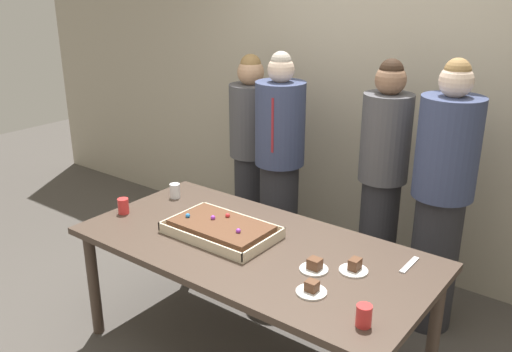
{
  "coord_description": "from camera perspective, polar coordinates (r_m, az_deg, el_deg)",
  "views": [
    {
      "loc": [
        1.68,
        -2.18,
        2.17
      ],
      "look_at": [
        -0.09,
        0.15,
        1.1
      ],
      "focal_mm": 38.1,
      "sensor_mm": 36.0,
      "label": 1
    }
  ],
  "objects": [
    {
      "name": "plated_slice_near_right",
      "position": [
        2.87,
        10.26,
        -9.44
      ],
      "size": [
        0.15,
        0.15,
        0.07
      ],
      "color": "white",
      "rests_on": "party_table"
    },
    {
      "name": "party_table",
      "position": [
        3.13,
        -0.39,
        -8.41
      ],
      "size": [
        2.04,
        1.01,
        0.75
      ],
      "color": "#47382D",
      "rests_on": "ground_plane"
    },
    {
      "name": "interior_back_panel",
      "position": [
        4.19,
        13.31,
        10.31
      ],
      "size": [
        8.0,
        0.12,
        3.0
      ],
      "primitive_type": "cube",
      "color": "#B2A893",
      "rests_on": "ground_plane"
    },
    {
      "name": "person_serving_front",
      "position": [
        3.53,
        18.89,
        -2.18
      ],
      "size": [
        0.37,
        0.37,
        1.75
      ],
      "rotation": [
        0.0,
        0.0,
        -2.33
      ],
      "color": "#28282D",
      "rests_on": "ground_plane"
    },
    {
      "name": "drink_cup_middle",
      "position": [
        3.75,
        -8.51,
        -1.55
      ],
      "size": [
        0.07,
        0.07,
        0.1
      ],
      "primitive_type": "cylinder",
      "color": "white",
      "rests_on": "party_table"
    },
    {
      "name": "person_green_shirt_behind",
      "position": [
        3.76,
        13.1,
        -0.46
      ],
      "size": [
        0.33,
        0.33,
        1.7
      ],
      "rotation": [
        0.0,
        0.0,
        -2.01
      ],
      "color": "#28282D",
      "rests_on": "ground_plane"
    },
    {
      "name": "sheet_cake",
      "position": [
        3.2,
        -3.67,
        -5.59
      ],
      "size": [
        0.64,
        0.4,
        0.1
      ],
      "color": "beige",
      "rests_on": "party_table"
    },
    {
      "name": "drink_cup_far_end",
      "position": [
        3.57,
        -13.76,
        -3.08
      ],
      "size": [
        0.07,
        0.07,
        0.1
      ],
      "primitive_type": "cylinder",
      "color": "red",
      "rests_on": "party_table"
    },
    {
      "name": "plated_slice_far_left",
      "position": [
        2.85,
        6.13,
        -9.42
      ],
      "size": [
        0.15,
        0.15,
        0.07
      ],
      "color": "white",
      "rests_on": "party_table"
    },
    {
      "name": "person_striped_tie_right",
      "position": [
        4.01,
        2.48,
        1.17
      ],
      "size": [
        0.36,
        0.36,
        1.7
      ],
      "rotation": [
        0.0,
        0.0,
        -1.31
      ],
      "color": "#28282D",
      "rests_on": "ground_plane"
    },
    {
      "name": "person_far_right_suit",
      "position": [
        4.44,
        -0.54,
        2.63
      ],
      "size": [
        0.35,
        0.35,
        1.62
      ],
      "rotation": [
        0.0,
        0.0,
        -1.04
      ],
      "color": "#28282D",
      "rests_on": "ground_plane"
    },
    {
      "name": "drink_cup_nearest",
      "position": [
        2.46,
        11.26,
        -14.19
      ],
      "size": [
        0.07,
        0.07,
        0.1
      ],
      "primitive_type": "cylinder",
      "color": "red",
      "rests_on": "party_table"
    },
    {
      "name": "plated_slice_near_left",
      "position": [
        2.67,
        5.85,
        -11.76
      ],
      "size": [
        0.15,
        0.15,
        0.06
      ],
      "color": "white",
      "rests_on": "party_table"
    },
    {
      "name": "cake_server_utensil",
      "position": [
        2.99,
        15.81,
        -8.96
      ],
      "size": [
        0.03,
        0.2,
        0.01
      ],
      "primitive_type": "cube",
      "color": "silver",
      "rests_on": "party_table"
    }
  ]
}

